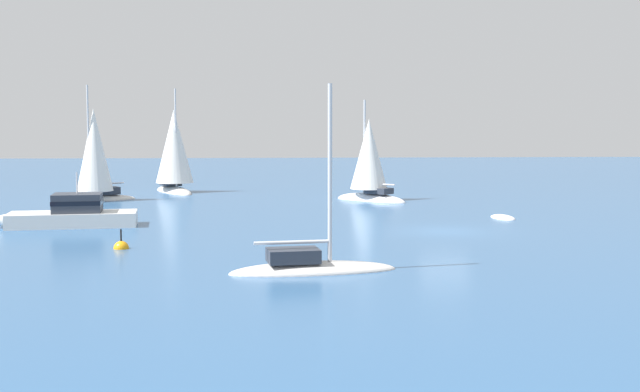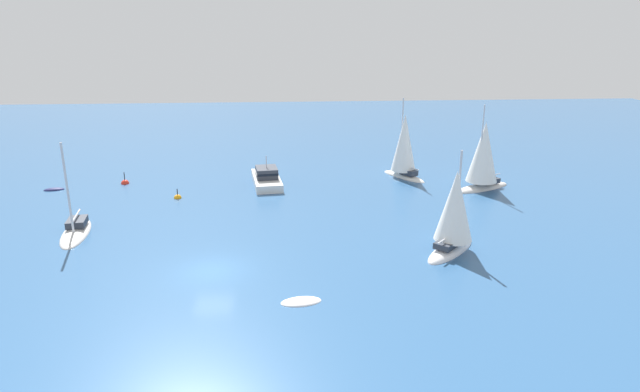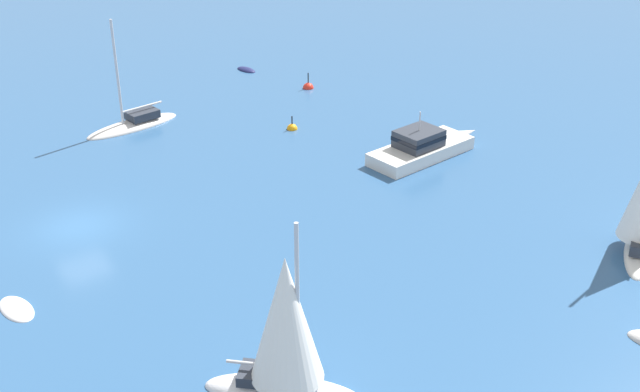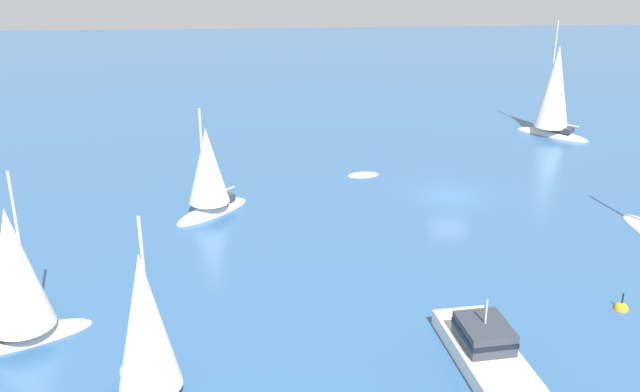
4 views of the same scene
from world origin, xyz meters
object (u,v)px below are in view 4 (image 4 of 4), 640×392
object	(u,v)px
skiff_1	(363,175)
channel_buoy	(621,309)
yacht	(555,94)
ketch	(209,177)
sailboat	(146,334)
sailboat_1	(15,283)
motor_cruiser	(486,350)

from	to	relation	value
skiff_1	channel_buoy	bearing A→B (deg)	109.42
yacht	ketch	distance (m)	32.87
ketch	channel_buoy	bearing A→B (deg)	100.53
skiff_1	yacht	bearing A→B (deg)	-159.79
sailboat	sailboat_1	size ratio (longest dim) A/B	1.00
sailboat	sailboat_1	distance (m)	8.11
motor_cruiser	ketch	bearing A→B (deg)	-149.97
skiff_1	motor_cruiser	xyz separation A→B (m)	(24.46, 2.43, 0.67)
sailboat	yacht	world-z (taller)	yacht
yacht	ketch	size ratio (longest dim) A/B	1.36
sailboat_1	ketch	size ratio (longest dim) A/B	1.12
sailboat	ketch	distance (m)	19.38
channel_buoy	ketch	bearing A→B (deg)	-122.78
ketch	motor_cruiser	world-z (taller)	ketch
skiff_1	sailboat_1	bearing A→B (deg)	41.57
sailboat_1	skiff_1	bearing A→B (deg)	23.80
sailboat	ketch	bearing A→B (deg)	144.85
ketch	motor_cruiser	size ratio (longest dim) A/B	0.90
ketch	sailboat	bearing A→B (deg)	40.75
ketch	skiff_1	world-z (taller)	ketch
sailboat	channel_buoy	size ratio (longest dim) A/B	6.92
yacht	motor_cruiser	xyz separation A→B (m)	(33.91, -15.38, -3.01)
yacht	sailboat_1	xyz separation A→B (m)	(30.67, -36.06, -0.74)
sailboat_1	channel_buoy	bearing A→B (deg)	-23.75
yacht	channel_buoy	world-z (taller)	yacht
sailboat	motor_cruiser	distance (m)	14.40
motor_cruiser	sailboat	bearing A→B (deg)	-90.40
skiff_1	channel_buoy	xyz separation A→B (m)	(20.34, 10.43, 0.01)
yacht	sailboat_1	bearing A→B (deg)	82.71
ketch	sailboat_1	bearing A→B (deg)	16.33
sailboat_1	channel_buoy	size ratio (longest dim) A/B	6.94
sailboat	sailboat_1	xyz separation A→B (m)	(-4.78, -6.56, -0.07)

